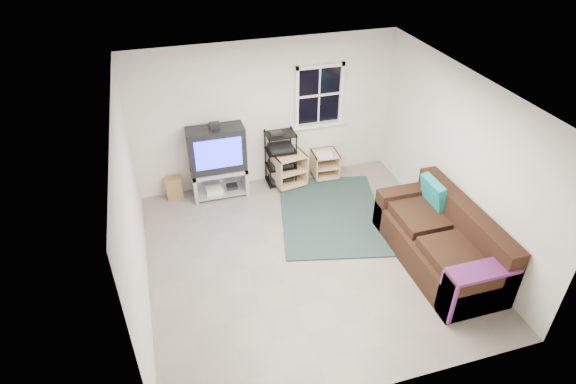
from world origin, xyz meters
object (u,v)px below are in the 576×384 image
object	(u,v)px
av_rack	(281,161)
side_table_right	(324,162)
tv_unit	(217,156)
side_table_left	(287,167)
sofa	(441,242)

from	to	relation	value
av_rack	side_table_right	size ratio (longest dim) A/B	1.97
tv_unit	side_table_left	xyz separation A→B (m)	(1.24, 0.01, -0.43)
side_table_left	tv_unit	bearing A→B (deg)	-179.40
side_table_left	sofa	bearing A→B (deg)	-60.59
tv_unit	side_table_right	distance (m)	2.02
av_rack	side_table_left	distance (m)	0.16
av_rack	side_table_left	xyz separation A→B (m)	(0.11, -0.04, -0.11)
tv_unit	side_table_left	world-z (taller)	tv_unit
av_rack	side_table_left	size ratio (longest dim) A/B	1.64
side_table_right	av_rack	bearing A→B (deg)	178.93
av_rack	sofa	world-z (taller)	av_rack
side_table_left	sofa	xyz separation A→B (m)	(1.52, -2.69, 0.02)
side_table_left	sofa	distance (m)	3.09
tv_unit	sofa	world-z (taller)	tv_unit
side_table_right	side_table_left	bearing A→B (deg)	-178.27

